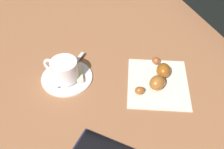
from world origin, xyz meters
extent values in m
plane|color=#97613E|center=(0.00, 0.00, 0.00)|extent=(1.80, 1.80, 0.00)
cylinder|color=white|center=(-0.10, -0.04, 0.00)|extent=(0.13, 0.13, 0.01)
cylinder|color=white|center=(-0.10, -0.04, 0.04)|extent=(0.07, 0.07, 0.05)
cylinder|color=#462913|center=(-0.10, -0.04, 0.04)|extent=(0.06, 0.06, 0.00)
torus|color=white|center=(-0.14, -0.04, 0.04)|extent=(0.04, 0.01, 0.04)
cube|color=silver|center=(-0.10, 0.00, 0.01)|extent=(0.02, 0.12, 0.00)
ellipsoid|color=silver|center=(-0.11, -0.07, 0.01)|extent=(0.02, 0.03, 0.01)
cube|color=beige|center=(-0.07, -0.02, 0.01)|extent=(0.05, 0.07, 0.01)
cube|color=silver|center=(0.13, 0.02, 0.00)|extent=(0.20, 0.21, 0.00)
ellipsoid|color=brown|center=(0.09, -0.03, 0.01)|extent=(0.03, 0.03, 0.02)
ellipsoid|color=#945924|center=(0.13, 0.01, 0.02)|extent=(0.05, 0.05, 0.04)
ellipsoid|color=brown|center=(0.13, 0.05, 0.02)|extent=(0.05, 0.05, 0.04)
ellipsoid|color=brown|center=(0.10, 0.09, 0.01)|extent=(0.03, 0.03, 0.02)
camera|label=1|loc=(0.18, -0.47, 0.52)|focal=44.50mm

